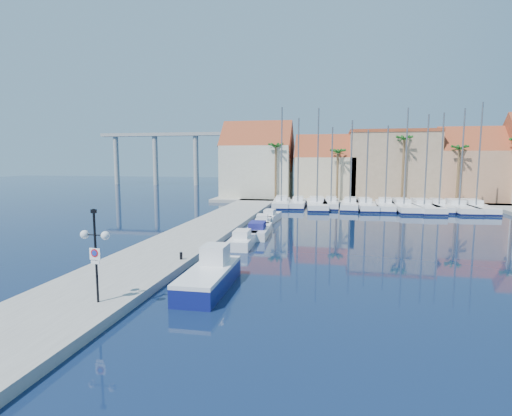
{
  "coord_description": "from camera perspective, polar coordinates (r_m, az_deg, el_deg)",
  "views": [
    {
      "loc": [
        3.44,
        -23.54,
        7.28
      ],
      "look_at": [
        -3.18,
        10.45,
        3.0
      ],
      "focal_mm": 28.0,
      "sensor_mm": 36.0,
      "label": 1
    }
  ],
  "objects": [
    {
      "name": "palm_0",
      "position": [
        66.24,
        2.85,
        8.59
      ],
      "size": [
        2.6,
        2.6,
        10.15
      ],
      "color": "brown",
      "rests_on": "shore_north"
    },
    {
      "name": "sailboat_1",
      "position": [
        60.42,
        6.01,
        0.69
      ],
      "size": [
        2.39,
        8.31,
        13.19
      ],
      "rotation": [
        0.0,
        0.0,
        0.02
      ],
      "color": "white",
      "rests_on": "ground"
    },
    {
      "name": "fishing_boat",
      "position": [
        22.94,
        -6.6,
        -9.53
      ],
      "size": [
        2.21,
        6.48,
        2.26
      ],
      "rotation": [
        0.0,
        0.0,
        0.01
      ],
      "color": "navy",
      "rests_on": "ground"
    },
    {
      "name": "lamp_post",
      "position": [
        20.16,
        -22.0,
        -4.45
      ],
      "size": [
        1.52,
        0.47,
        4.48
      ],
      "rotation": [
        0.0,
        0.0,
        -0.06
      ],
      "color": "black",
      "rests_on": "quay_west"
    },
    {
      "name": "sailboat_7",
      "position": [
        60.32,
        20.22,
        0.24
      ],
      "size": [
        3.66,
        11.21,
        14.21
      ],
      "rotation": [
        0.0,
        0.0,
        0.07
      ],
      "color": "white",
      "rests_on": "ground"
    },
    {
      "name": "sailboat_4",
      "position": [
        60.18,
        13.3,
        0.48
      ],
      "size": [
        3.11,
        9.49,
        12.71
      ],
      "rotation": [
        0.0,
        0.0,
        -0.07
      ],
      "color": "white",
      "rests_on": "ground"
    },
    {
      "name": "shore_north",
      "position": [
        72.18,
        16.18,
        1.18
      ],
      "size": [
        54.0,
        16.0,
        0.5
      ],
      "primitive_type": "cube",
      "color": "gray",
      "rests_on": "ground"
    },
    {
      "name": "viaduct",
      "position": [
        113.81,
        -11.04,
        8.41
      ],
      "size": [
        48.0,
        2.2,
        14.45
      ],
      "color": "#9E9E99",
      "rests_on": "ground"
    },
    {
      "name": "ground",
      "position": [
        24.87,
        2.63,
        -9.98
      ],
      "size": [
        260.0,
        260.0,
        0.0
      ],
      "primitive_type": "plane",
      "color": "black",
      "rests_on": "ground"
    },
    {
      "name": "bollard",
      "position": [
        27.68,
        -10.65,
        -6.73
      ],
      "size": [
        0.2,
        0.2,
        0.49
      ],
      "primitive_type": "cylinder",
      "color": "black",
      "rests_on": "quay_west"
    },
    {
      "name": "sailboat_6",
      "position": [
        60.56,
        17.95,
        0.35
      ],
      "size": [
        3.37,
        9.98,
        11.89
      ],
      "rotation": [
        0.0,
        0.0,
        -0.08
      ],
      "color": "white",
      "rests_on": "ground"
    },
    {
      "name": "sailboat_10",
      "position": [
        62.32,
        26.82,
        0.13
      ],
      "size": [
        3.31,
        10.82,
        14.02
      ],
      "rotation": [
        0.0,
        0.0,
        0.05
      ],
      "color": "white",
      "rests_on": "ground"
    },
    {
      "name": "building_0",
      "position": [
        71.81,
        0.23,
        6.44
      ],
      "size": [
        12.3,
        9.0,
        13.5
      ],
      "color": "beige",
      "rests_on": "shore_north"
    },
    {
      "name": "sailboat_8",
      "position": [
        60.82,
        22.71,
        0.17
      ],
      "size": [
        3.91,
        11.53,
        13.27
      ],
      "rotation": [
        0.0,
        0.0,
        0.08
      ],
      "color": "white",
      "rests_on": "ground"
    },
    {
      "name": "sailboat_11",
      "position": [
        63.28,
        28.71,
        0.12
      ],
      "size": [
        3.21,
        10.92,
        14.81
      ],
      "rotation": [
        0.0,
        0.0,
        0.03
      ],
      "color": "white",
      "rests_on": "ground"
    },
    {
      "name": "sailboat_0",
      "position": [
        60.91,
        3.65,
        0.77
      ],
      "size": [
        3.2,
        9.41,
        14.81
      ],
      "rotation": [
        0.0,
        0.0,
        0.08
      ],
      "color": "white",
      "rests_on": "ground"
    },
    {
      "name": "sailboat_5",
      "position": [
        59.95,
        15.34,
        0.37
      ],
      "size": [
        3.11,
        9.68,
        11.32
      ],
      "rotation": [
        0.0,
        0.0,
        0.06
      ],
      "color": "white",
      "rests_on": "ground"
    },
    {
      "name": "motorboat_west_1",
      "position": [
        38.09,
        0.3,
        -3.19
      ],
      "size": [
        2.32,
        6.44,
        1.4
      ],
      "rotation": [
        0.0,
        0.0,
        0.05
      ],
      "color": "white",
      "rests_on": "ground"
    },
    {
      "name": "sailboat_2",
      "position": [
        59.93,
        8.68,
        0.56
      ],
      "size": [
        3.79,
        11.24,
        14.48
      ],
      "rotation": [
        0.0,
        0.0,
        0.08
      ],
      "color": "white",
      "rests_on": "ground"
    },
    {
      "name": "building_2",
      "position": [
        72.18,
        18.73,
        5.87
      ],
      "size": [
        14.2,
        10.2,
        11.5
      ],
      "color": "#9D8060",
      "rests_on": "shore_north"
    },
    {
      "name": "sailboat_9",
      "position": [
        61.91,
        24.57,
        0.23
      ],
      "size": [
        2.66,
        9.14,
        13.54
      ],
      "rotation": [
        0.0,
        0.0,
        -0.03
      ],
      "color": "white",
      "rests_on": "ground"
    },
    {
      "name": "motorboat_west_3",
      "position": [
        47.16,
        2.1,
        -1.21
      ],
      "size": [
        1.94,
        5.19,
        1.4
      ],
      "rotation": [
        0.0,
        0.0,
        -0.06
      ],
      "color": "white",
      "rests_on": "ground"
    },
    {
      "name": "building_1",
      "position": [
        70.58,
        9.89,
        5.33
      ],
      "size": [
        10.3,
        8.0,
        11.0
      ],
      "color": "#C5AC8B",
      "rests_on": "shore_north"
    },
    {
      "name": "palm_1",
      "position": [
        65.54,
        11.61,
        7.65
      ],
      "size": [
        2.6,
        2.6,
        9.15
      ],
      "color": "brown",
      "rests_on": "shore_north"
    },
    {
      "name": "building_3",
      "position": [
        73.77,
        28.13,
        5.12
      ],
      "size": [
        10.3,
        8.0,
        12.0
      ],
      "color": "tan",
      "rests_on": "shore_north"
    },
    {
      "name": "sailboat_3",
      "position": [
        60.79,
        10.66,
        0.62
      ],
      "size": [
        2.36,
        8.6,
        11.87
      ],
      "rotation": [
        0.0,
        0.0,
        -0.01
      ],
      "color": "white",
      "rests_on": "ground"
    },
    {
      "name": "motorboat_west_2",
      "position": [
        42.9,
        0.96,
        -2.04
      ],
      "size": [
        2.11,
        5.24,
        1.4
      ],
      "rotation": [
        0.0,
        0.0,
        0.09
      ],
      "color": "white",
      "rests_on": "ground"
    },
    {
      "name": "palm_2",
      "position": [
        66.44,
        20.42,
        8.97
      ],
      "size": [
        2.6,
        2.6,
        11.15
      ],
      "color": "brown",
      "rests_on": "shore_north"
    },
    {
      "name": "motorboat_west_0",
      "position": [
        33.75,
        -1.86,
        -4.53
      ],
      "size": [
        1.94,
        5.55,
        1.4
      ],
      "rotation": [
        0.0,
        0.0,
        0.03
      ],
      "color": "white",
      "rests_on": "ground"
    },
    {
      "name": "quay_west",
      "position": [
        39.7,
        -7.44,
        -3.21
      ],
      "size": [
        6.0,
        77.0,
        0.5
      ],
      "primitive_type": "cube",
      "color": "gray",
      "rests_on": "ground"
    },
    {
      "name": "palm_3",
      "position": [
        68.13,
        27.07,
        7.4
      ],
      "size": [
        2.6,
        2.6,
        9.65
      ],
      "color": "brown",
      "rests_on": "shore_north"
    }
  ]
}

